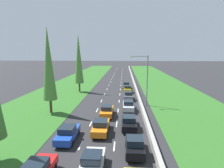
{
  "coord_description": "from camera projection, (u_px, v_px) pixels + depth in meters",
  "views": [
    {
      "loc": [
        2.68,
        -2.94,
        9.53
      ],
      "look_at": [
        -0.92,
        52.46,
        0.14
      ],
      "focal_mm": 30.12,
      "sensor_mm": 36.0,
      "label": 1
    }
  ],
  "objects": [
    {
      "name": "orange_sedan_centre_lane_third",
      "position": [
        107.0,
        111.0,
        28.37
      ],
      "size": [
        1.82,
        4.5,
        1.64
      ],
      "color": "orange",
      "rests_on": "ground"
    },
    {
      "name": "lane_markings",
      "position": [
        116.0,
        81.0,
        63.68
      ],
      "size": [
        3.64,
        116.0,
        0.01
      ],
      "color": "white",
      "rests_on": "ground"
    },
    {
      "name": "black_hatchback_right_lane",
      "position": [
        135.0,
        145.0,
        17.76
      ],
      "size": [
        1.74,
        3.9,
        1.72
      ],
      "color": "black",
      "rests_on": "ground"
    },
    {
      "name": "street_light_mast",
      "position": [
        145.0,
        77.0,
        33.17
      ],
      "size": [
        3.2,
        0.28,
        9.0
      ],
      "color": "gray",
      "rests_on": "ground"
    },
    {
      "name": "orange_sedan_centre_lane",
      "position": [
        101.0,
        126.0,
        22.37
      ],
      "size": [
        1.82,
        4.5,
        1.64
      ],
      "color": "orange",
      "rests_on": "ground"
    },
    {
      "name": "grass_verge_left",
      "position": [
        79.0,
        80.0,
        64.49
      ],
      "size": [
        14.0,
        140.0,
        0.04
      ],
      "primitive_type": "cube",
      "color": "#2D6623",
      "rests_on": "ground"
    },
    {
      "name": "ground_plane",
      "position": [
        116.0,
        81.0,
        63.68
      ],
      "size": [
        300.0,
        300.0,
        0.0
      ],
      "primitive_type": "plane",
      "color": "#28282B",
      "rests_on": "ground"
    },
    {
      "name": "poplar_tree_second",
      "position": [
        49.0,
        64.0,
        28.65
      ],
      "size": [
        2.13,
        2.13,
        13.36
      ],
      "color": "#4C3823",
      "rests_on": "ground"
    },
    {
      "name": "median_barrier",
      "position": [
        133.0,
        80.0,
        63.25
      ],
      "size": [
        0.44,
        120.0,
        0.85
      ],
      "primitive_type": "cube",
      "color": "#9E9B93",
      "rests_on": "ground"
    },
    {
      "name": "grass_verge_right",
      "position": [
        159.0,
        81.0,
        62.76
      ],
      "size": [
        14.0,
        140.0,
        0.04
      ],
      "primitive_type": "cube",
      "color": "#2D6623",
      "rests_on": "ground"
    },
    {
      "name": "grey_hatchback_right_lane",
      "position": [
        128.0,
        96.0,
        38.12
      ],
      "size": [
        1.74,
        3.9,
        1.72
      ],
      "color": "slate",
      "rests_on": "ground"
    },
    {
      "name": "poplar_tree_third",
      "position": [
        79.0,
        59.0,
        44.54
      ],
      "size": [
        2.15,
        2.15,
        13.8
      ],
      "color": "#4C3823",
      "rests_on": "ground"
    },
    {
      "name": "white_hatchback_centre_lane",
      "position": [
        93.0,
        162.0,
        15.04
      ],
      "size": [
        1.74,
        3.9,
        1.72
      ],
      "color": "white",
      "rests_on": "ground"
    },
    {
      "name": "yellow_hatchback_right_lane",
      "position": [
        127.0,
        89.0,
        45.1
      ],
      "size": [
        1.74,
        3.9,
        1.72
      ],
      "color": "yellow",
      "rests_on": "ground"
    },
    {
      "name": "silver_sedan_right_lane",
      "position": [
        128.0,
        105.0,
        31.22
      ],
      "size": [
        1.82,
        4.5,
        1.64
      ],
      "color": "silver",
      "rests_on": "ground"
    },
    {
      "name": "grey_hatchback_right_lane_seventh",
      "position": [
        126.0,
        85.0,
        50.34
      ],
      "size": [
        1.74,
        3.9,
        1.72
      ],
      "color": "slate",
      "rests_on": "ground"
    },
    {
      "name": "black_sedan_right_lane",
      "position": [
        129.0,
        122.0,
        23.76
      ],
      "size": [
        1.82,
        4.5,
        1.64
      ],
      "color": "black",
      "rests_on": "ground"
    },
    {
      "name": "blue_sedan_left_lane",
      "position": [
        68.0,
        133.0,
        20.48
      ],
      "size": [
        1.82,
        4.5,
        1.64
      ],
      "color": "#1E47B7",
      "rests_on": "ground"
    }
  ]
}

